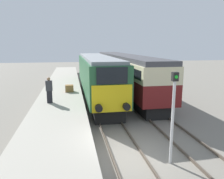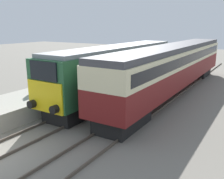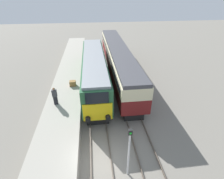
{
  "view_description": "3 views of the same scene",
  "coord_description": "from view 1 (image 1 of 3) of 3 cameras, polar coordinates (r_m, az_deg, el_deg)",
  "views": [
    {
      "loc": [
        -2.37,
        -8.83,
        5.0
      ],
      "look_at": [
        0.0,
        3.83,
        2.4
      ],
      "focal_mm": 35.0,
      "sensor_mm": 36.0,
      "label": 1
    },
    {
      "loc": [
        9.79,
        -5.18,
        5.52
      ],
      "look_at": [
        1.7,
        7.83,
        1.6
      ],
      "focal_mm": 40.0,
      "sensor_mm": 36.0,
      "label": 2
    },
    {
      "loc": [
        -0.21,
        -7.98,
        10.85
      ],
      "look_at": [
        1.7,
        7.83,
        1.6
      ],
      "focal_mm": 28.0,
      "sensor_mm": 36.0,
      "label": 3
    }
  ],
  "objects": [
    {
      "name": "platform_left",
      "position": [
        17.44,
        -13.33,
        -3.81
      ],
      "size": [
        3.5,
        50.0,
        1.02
      ],
      "color": "#9E998C",
      "rests_on": "ground_plane"
    },
    {
      "name": "person_on_platform",
      "position": [
        15.88,
        -16.08,
        -0.15
      ],
      "size": [
        0.44,
        0.26,
        1.82
      ],
      "color": "black",
      "rests_on": "platform_left"
    },
    {
      "name": "signal_post",
      "position": [
        9.39,
        15.67,
        -5.4
      ],
      "size": [
        0.24,
        0.28,
        3.96
      ],
      "color": "silver",
      "rests_on": "ground_plane"
    },
    {
      "name": "ground_plane",
      "position": [
        10.42,
        4.07,
        -17.28
      ],
      "size": [
        120.0,
        120.0,
        0.0
      ],
      "primitive_type": "plane",
      "color": "slate"
    },
    {
      "name": "locomotive",
      "position": [
        20.76,
        -3.97,
        3.83
      ],
      "size": [
        2.7,
        16.06,
        4.04
      ],
      "color": "black",
      "rests_on": "ground_plane"
    },
    {
      "name": "rails_far_track",
      "position": [
        15.78,
        11.52,
        -7.04
      ],
      "size": [
        1.5,
        60.0,
        0.14
      ],
      "color": "#4C4238",
      "rests_on": "ground_plane"
    },
    {
      "name": "passenger_carriage",
      "position": [
        24.7,
        2.97,
        5.49
      ],
      "size": [
        2.75,
        21.96,
        4.02
      ],
      "color": "black",
      "rests_on": "ground_plane"
    },
    {
      "name": "rails_near_track",
      "position": [
        14.87,
        -0.84,
        -7.95
      ],
      "size": [
        1.51,
        60.0,
        0.14
      ],
      "color": "#4C4238",
      "rests_on": "ground_plane"
    },
    {
      "name": "luggage_crate",
      "position": [
        19.44,
        -11.06,
        0.3
      ],
      "size": [
        0.7,
        0.56,
        0.6
      ],
      "color": "olive",
      "rests_on": "platform_left"
    }
  ]
}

